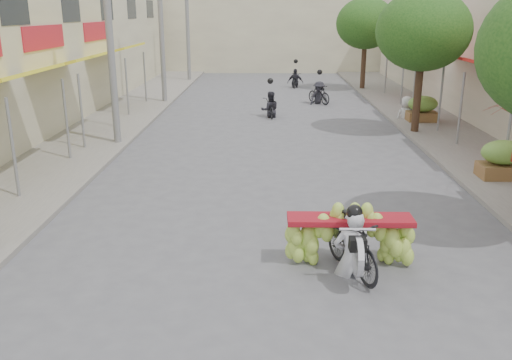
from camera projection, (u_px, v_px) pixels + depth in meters
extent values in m
plane|color=#58585D|center=(280.00, 356.00, 7.33)|extent=(120.00, 120.00, 0.00)
cube|color=gray|center=(98.00, 126.00, 21.77)|extent=(4.00, 60.00, 0.12)
cube|color=gray|center=(448.00, 127.00, 21.49)|extent=(4.00, 60.00, 0.12)
cube|color=yellow|center=(6.00, 79.00, 14.29)|extent=(1.77, 4.00, 0.53)
cylinder|color=slate|center=(13.00, 150.00, 13.00)|extent=(0.08, 0.08, 2.55)
cylinder|color=slate|center=(66.00, 121.00, 16.43)|extent=(0.08, 0.08, 2.55)
cube|color=yellow|center=(71.00, 62.00, 19.06)|extent=(1.77, 4.00, 0.53)
cylinder|color=slate|center=(82.00, 113.00, 17.77)|extent=(0.08, 0.08, 2.55)
cylinder|color=slate|center=(112.00, 96.00, 21.20)|extent=(0.08, 0.08, 2.55)
cube|color=#B5182A|center=(44.00, 37.00, 18.83)|extent=(0.10, 3.50, 0.80)
cube|color=yellow|center=(117.00, 50.00, 24.79)|extent=(1.77, 4.00, 0.53)
cylinder|color=slate|center=(127.00, 88.00, 23.49)|extent=(0.08, 0.08, 2.55)
cylinder|color=slate|center=(145.00, 78.00, 26.93)|extent=(0.08, 0.08, 2.55)
cube|color=#B5182A|center=(96.00, 31.00, 24.55)|extent=(0.10, 3.50, 0.80)
cube|color=#1E2328|center=(13.00, 7.00, 16.62)|extent=(0.08, 2.00, 1.10)
cube|color=#1E2328|center=(70.00, 8.00, 21.39)|extent=(0.08, 2.00, 1.10)
cube|color=#1E2328|center=(106.00, 8.00, 26.16)|extent=(0.08, 2.00, 1.10)
cube|color=#1E2328|center=(131.00, 9.00, 30.93)|extent=(0.08, 2.00, 1.10)
cube|color=#1E2328|center=(150.00, 9.00, 35.70)|extent=(0.08, 2.00, 1.10)
cylinder|color=slate|center=(508.00, 135.00, 14.55)|extent=(0.08, 0.08, 2.55)
cylinder|color=slate|center=(460.00, 111.00, 18.18)|extent=(0.08, 0.08, 2.55)
cube|color=#AE1C17|center=(450.00, 56.00, 21.63)|extent=(1.77, 4.20, 0.53)
cylinder|color=slate|center=(441.00, 100.00, 20.28)|extent=(0.08, 0.08, 2.55)
cylinder|color=slate|center=(414.00, 87.00, 23.90)|extent=(0.08, 0.08, 2.55)
cube|color=#AE1C17|center=(412.00, 47.00, 27.36)|extent=(1.77, 4.20, 0.53)
cylinder|color=slate|center=(403.00, 81.00, 26.00)|extent=(0.08, 0.08, 2.55)
cylinder|color=slate|center=(386.00, 72.00, 29.63)|extent=(0.08, 0.08, 2.55)
cube|color=beige|center=(270.00, 24.00, 42.55)|extent=(20.00, 6.00, 7.00)
cylinder|color=slate|center=(109.00, 26.00, 17.70)|extent=(0.24, 0.24, 8.00)
cylinder|color=slate|center=(161.00, 21.00, 26.29)|extent=(0.24, 0.24, 8.00)
cylinder|color=slate|center=(187.00, 19.00, 34.87)|extent=(0.24, 0.24, 8.00)
cylinder|color=#3A2719|center=(418.00, 92.00, 20.10)|extent=(0.28, 0.28, 3.20)
ellipsoid|color=#265218|center=(423.00, 31.00, 19.45)|extent=(3.40, 3.40, 2.90)
cylinder|color=#3A2719|center=(364.00, 63.00, 31.55)|extent=(0.28, 0.28, 3.20)
ellipsoid|color=#265218|center=(366.00, 23.00, 30.90)|extent=(3.40, 3.40, 2.90)
cube|color=brown|center=(502.00, 169.00, 14.73)|extent=(1.20, 0.80, 0.50)
ellipsoid|color=olive|center=(505.00, 148.00, 14.56)|extent=(1.20, 0.88, 0.66)
cube|color=brown|center=(422.00, 115.00, 22.36)|extent=(1.20, 0.80, 0.50)
ellipsoid|color=olive|center=(423.00, 101.00, 22.19)|extent=(1.20, 0.88, 0.66)
imported|color=black|center=(352.00, 245.00, 9.52)|extent=(1.13, 1.92, 1.09)
cylinder|color=silver|center=(358.00, 257.00, 8.88)|extent=(0.10, 0.66, 0.66)
cube|color=black|center=(358.00, 244.00, 8.92)|extent=(0.28, 0.22, 0.22)
cylinder|color=silver|center=(357.00, 229.00, 8.95)|extent=(0.60, 0.05, 0.05)
cube|color=maroon|center=(350.00, 220.00, 9.75)|extent=(2.26, 0.55, 0.10)
imported|color=silver|center=(354.00, 210.00, 9.27)|extent=(0.66, 0.49, 1.82)
sphere|color=black|center=(358.00, 161.00, 8.98)|extent=(0.28, 0.28, 0.28)
imported|color=silver|center=(408.00, 96.00, 22.76)|extent=(0.99, 0.67, 1.86)
imported|color=black|center=(270.00, 108.00, 23.76)|extent=(0.73, 1.48, 0.80)
imported|color=#232229|center=(270.00, 92.00, 23.55)|extent=(0.85, 0.59, 1.65)
sphere|color=black|center=(270.00, 81.00, 23.41)|extent=(0.26, 0.26, 0.26)
imported|color=black|center=(319.00, 94.00, 27.12)|extent=(1.32, 1.64, 0.98)
imported|color=#232229|center=(319.00, 81.00, 26.93)|extent=(1.18, 1.05, 1.65)
sphere|color=black|center=(320.00, 72.00, 26.79)|extent=(0.26, 0.26, 0.26)
imported|color=black|center=(295.00, 81.00, 32.97)|extent=(0.82, 1.55, 0.83)
imported|color=#232229|center=(296.00, 69.00, 32.76)|extent=(1.05, 0.72, 1.65)
sphere|color=black|center=(296.00, 61.00, 32.62)|extent=(0.26, 0.26, 0.26)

